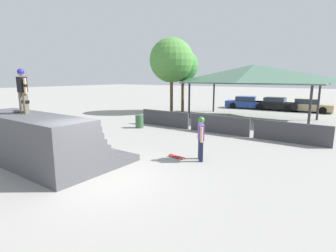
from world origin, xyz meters
The scene contains 14 objects.
ground_plane centered at (0.00, 0.00, 0.00)m, with size 160.00×160.00×0.00m, color gray.
quarter_pipe_ramp centered at (-3.16, -0.22, 0.83)m, with size 5.93×3.67×1.92m.
skater_on_deck centered at (-3.77, -0.39, 2.90)m, with size 0.73×0.26×1.71m.
skateboard_on_deck centered at (-4.18, -0.37, 1.98)m, with size 0.78×0.27×0.09m.
bystander_walking centered at (1.80, 3.65, 1.05)m, with size 0.47×0.65×1.78m.
skateboard_on_ground centered at (0.83, 3.34, 0.06)m, with size 0.77×0.30×0.09m.
barrier_fence centered at (0.23, 8.83, 0.53)m, with size 11.67×0.12×1.05m.
pavilion_shelter centered at (0.05, 15.39, 3.52)m, with size 10.36×5.42×4.26m.
tree_beside_pavilion centered at (-6.82, 16.01, 4.33)m, with size 2.91×2.91×5.81m.
tree_far_back centered at (-7.26, 14.74, 4.79)m, with size 4.01×4.01×6.81m.
trash_bin centered at (-4.77, 7.40, 0.42)m, with size 0.52×0.52×0.85m, color #385B3D.
parked_car_blue centered at (-2.64, 22.13, 0.60)m, with size 4.54×2.43×1.27m.
parked_car_black centered at (0.24, 22.42, 0.60)m, with size 4.21×1.72×1.27m.
parked_car_tan centered at (3.12, 22.74, 0.60)m, with size 4.30×1.69×1.27m.
Camera 1 is at (6.61, -5.41, 3.33)m, focal length 28.00 mm.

